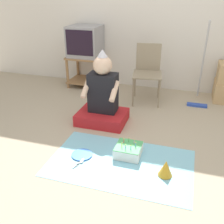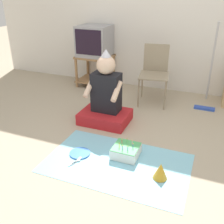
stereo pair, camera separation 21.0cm
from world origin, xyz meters
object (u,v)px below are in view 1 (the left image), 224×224
object	(u,v)px
party_hat_blue	(166,168)
birthday_cake	(128,150)
tv	(85,41)
folding_chair	(148,69)
dust_mop	(200,82)
paper_plate	(82,155)
person_seated	(103,99)

from	to	relation	value
party_hat_blue	birthday_cake	bearing A→B (deg)	151.85
tv	folding_chair	size ratio (longest dim) A/B	0.61
dust_mop	tv	bearing A→B (deg)	172.19
birthday_cake	paper_plate	size ratio (longest dim) A/B	1.21
folding_chair	dust_mop	distance (m)	0.76
person_seated	paper_plate	xyz separation A→B (m)	(0.04, -0.78, -0.29)
dust_mop	folding_chair	bearing A→B (deg)	-174.57
tv	birthday_cake	distance (m)	2.29
folding_chair	person_seated	world-z (taller)	person_seated
person_seated	paper_plate	world-z (taller)	person_seated
birthday_cake	paper_plate	bearing A→B (deg)	-161.95
folding_chair	dust_mop	bearing A→B (deg)	5.43
folding_chair	paper_plate	xyz separation A→B (m)	(-0.36, -1.64, -0.46)
dust_mop	person_seated	bearing A→B (deg)	-140.80
tv	person_seated	size ratio (longest dim) A/B	0.55
tv	birthday_cake	size ratio (longest dim) A/B	1.95
birthday_cake	person_seated	bearing A→B (deg)	127.89
party_hat_blue	paper_plate	xyz separation A→B (m)	(-0.85, 0.07, -0.07)
party_hat_blue	dust_mop	bearing A→B (deg)	81.83
person_seated	birthday_cake	size ratio (longest dim) A/B	3.54
person_seated	party_hat_blue	bearing A→B (deg)	-43.54
person_seated	paper_plate	bearing A→B (deg)	-86.98
folding_chair	person_seated	bearing A→B (deg)	-114.70
dust_mop	birthday_cake	xyz separation A→B (m)	(-0.65, -1.57, -0.28)
birthday_cake	party_hat_blue	bearing A→B (deg)	-28.15
birthday_cake	party_hat_blue	xyz separation A→B (m)	(0.40, -0.21, 0.02)
dust_mop	birthday_cake	distance (m)	1.72
tv	birthday_cake	xyz separation A→B (m)	(1.19, -1.82, -0.70)
dust_mop	person_seated	size ratio (longest dim) A/B	1.29
party_hat_blue	paper_plate	size ratio (longest dim) A/B	0.72
folding_chair	person_seated	xyz separation A→B (m)	(-0.40, -0.86, -0.17)
dust_mop	party_hat_blue	bearing A→B (deg)	-98.17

